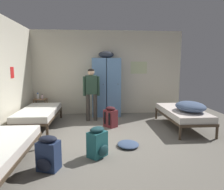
% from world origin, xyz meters
% --- Properties ---
extents(ground_plane, '(7.82, 7.82, 0.00)m').
position_xyz_m(ground_plane, '(0.00, 0.00, 0.00)').
color(ground_plane, slate).
extents(room_backdrop, '(5.00, 4.94, 2.75)m').
position_xyz_m(room_backdrop, '(-1.22, 1.25, 1.38)').
color(room_backdrop, beige).
rests_on(room_backdrop, ground_plane).
extents(locker_bank, '(0.90, 0.55, 2.07)m').
position_xyz_m(locker_bank, '(-0.04, 2.16, 0.97)').
color(locker_bank, '#5B84B2').
rests_on(locker_bank, ground_plane).
extents(shelf_unit, '(0.38, 0.30, 0.57)m').
position_xyz_m(shelf_unit, '(-2.14, 2.18, 0.35)').
color(shelf_unit, '#99704C').
rests_on(shelf_unit, ground_plane).
extents(bed_left_rear, '(0.90, 1.90, 0.49)m').
position_xyz_m(bed_left_rear, '(-1.89, 1.03, 0.38)').
color(bed_left_rear, '#473828').
rests_on(bed_left_rear, ground_plane).
extents(bed_right, '(0.90, 1.90, 0.49)m').
position_xyz_m(bed_right, '(1.89, 0.70, 0.38)').
color(bed_right, '#473828').
rests_on(bed_right, ground_plane).
extents(bedding_heap, '(0.70, 0.90, 0.24)m').
position_xyz_m(bedding_heap, '(1.98, 0.44, 0.61)').
color(bedding_heap, slate).
rests_on(bedding_heap, bed_right).
extents(person_traveler, '(0.48, 0.22, 1.53)m').
position_xyz_m(person_traveler, '(-0.50, 1.56, 0.93)').
color(person_traveler, '#3D3833').
rests_on(person_traveler, ground_plane).
extents(water_bottle, '(0.07, 0.07, 0.20)m').
position_xyz_m(water_bottle, '(-2.22, 2.20, 0.66)').
color(water_bottle, white).
rests_on(water_bottle, shelf_unit).
extents(lotion_bottle, '(0.06, 0.06, 0.17)m').
position_xyz_m(lotion_bottle, '(-2.07, 2.14, 0.64)').
color(lotion_bottle, beige).
rests_on(lotion_bottle, shelf_unit).
extents(backpack_maroon, '(0.42, 0.41, 0.55)m').
position_xyz_m(backpack_maroon, '(0.02, 0.89, 0.26)').
color(backpack_maroon, maroon).
rests_on(backpack_maroon, ground_plane).
extents(backpack_navy, '(0.38, 0.39, 0.55)m').
position_xyz_m(backpack_navy, '(-1.12, -1.34, 0.26)').
color(backpack_navy, navy).
rests_on(backpack_navy, ground_plane).
extents(backpack_teal, '(0.42, 0.42, 0.55)m').
position_xyz_m(backpack_teal, '(-0.34, -0.92, 0.26)').
color(backpack_teal, '#23666B').
rests_on(backpack_teal, ground_plane).
extents(clothes_pile_denim, '(0.44, 0.49, 0.08)m').
position_xyz_m(clothes_pile_denim, '(0.27, -0.49, 0.04)').
color(clothes_pile_denim, '#42567A').
rests_on(clothes_pile_denim, ground_plane).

